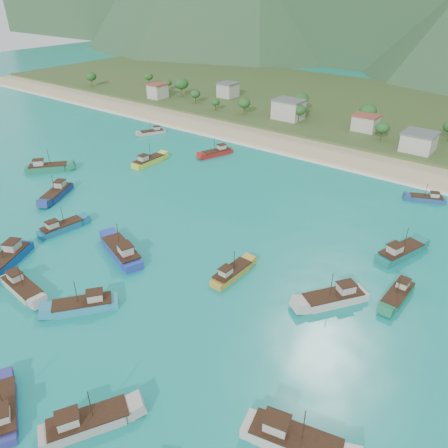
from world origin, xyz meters
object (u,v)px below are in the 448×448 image
Objects in this scene: boat_1 at (61,228)px; boat_16 at (122,252)px; boat_14 at (398,295)px; boat_21 at (217,153)px; boat_20 at (400,253)px; boat_0 at (232,274)px; boat_4 at (334,298)px; boat_9 at (87,423)px; boat_6 at (57,193)px; boat_12 at (293,441)px; boat_26 at (149,161)px; boat_7 at (8,260)px; boat_19 at (84,306)px; boat_11 at (153,133)px; boat_17 at (427,199)px; boat_23 at (22,288)px; boat_24 at (47,168)px; boat_5 at (4,411)px.

boat_1 is 18.38m from boat_16.
boat_21 reaches higher than boat_14.
boat_0 is at bearing -112.71° from boat_20.
boat_14 is at bearing 169.95° from boat_21.
boat_4 reaches higher than boat_9.
boat_6 is 0.92× the size of boat_12.
boat_0 is at bearing -30.85° from boat_26.
boat_7 reaches higher than boat_19.
boat_11 is at bearing 146.40° from boat_0.
boat_6 is at bearing -119.43° from boat_12.
boat_7 reaches higher than boat_9.
boat_9 is at bearing 147.42° from boat_17.
boat_26 is at bearing 59.08° from boat_16.
boat_6 is 1.06× the size of boat_23.
boat_24 is (-98.05, 31.78, -0.04)m from boat_12.
boat_21 is 0.99× the size of boat_23.
boat_1 is 0.94× the size of boat_9.
boat_0 is 0.93× the size of boat_1.
boat_24 reaches higher than boat_19.
boat_5 is 36.34m from boat_7.
boat_9 is (41.16, -12.90, -0.14)m from boat_7.
boat_1 is at bearing 113.97° from boat_17.
boat_7 reaches higher than boat_17.
boat_11 is at bearing -144.10° from boat_23.
boat_5 is (-23.27, -45.38, -0.16)m from boat_4.
boat_19 is (-13.93, -22.19, 0.13)m from boat_0.
boat_26 is at bearing 160.80° from boat_11.
boat_0 is at bearing 48.70° from boat_4.
boat_0 is 1.09× the size of boat_17.
boat_4 is 42.43m from boat_9.
boat_12 is 1.42× the size of boat_17.
boat_24 reaches higher than boat_0.
boat_17 is 92.78m from boat_23.
boat_17 is 76.74m from boat_26.
boat_6 is (-50.17, 41.64, 0.14)m from boat_5.
boat_24 reaches higher than boat_17.
boat_1 is 0.92× the size of boat_26.
boat_9 is 0.99× the size of boat_26.
boat_26 is (19.16, 21.30, -0.06)m from boat_24.
boat_19 is at bearing 129.60° from boat_21.
boat_9 is (44.05, -26.78, 0.09)m from boat_1.
boat_0 is 18.68m from boat_4.
boat_24 is (-91.99, -45.51, 0.34)m from boat_17.
boat_12 is 77.52m from boat_17.
boat_12 is at bearing -39.73° from boat_0.
boat_4 is 74.51m from boat_21.
boat_16 is at bearing 168.49° from boat_23.
boat_17 is at bearing 110.07° from boat_9.
boat_0 is 58.11m from boat_17.
boat_16 reaches higher than boat_11.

